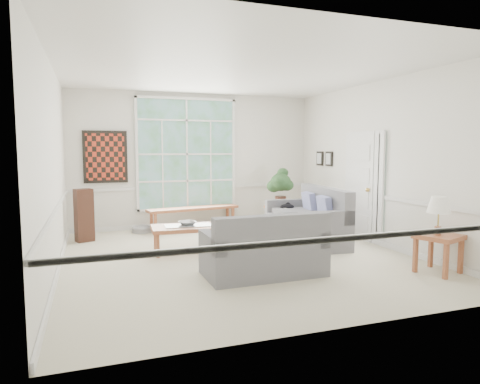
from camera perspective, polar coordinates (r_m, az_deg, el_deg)
name	(u,v)px	position (r m, az deg, el deg)	size (l,w,h in m)	color
floor	(238,257)	(7.11, -0.23, -8.67)	(5.50, 6.00, 0.01)	beige
ceiling	(238,70)	(7.00, -0.24, 15.91)	(5.50, 6.00, 0.02)	white
wall_back	(195,161)	(9.78, -5.98, 4.17)	(5.50, 0.02, 3.00)	white
wall_front	(341,177)	(4.18, 13.29, 1.92)	(5.50, 0.02, 3.00)	white
wall_left	(53,168)	(6.54, -23.70, 2.93)	(0.02, 6.00, 3.00)	white
wall_right	(381,164)	(8.21, 18.26, 3.61)	(0.02, 6.00, 3.00)	white
window_back	(187,154)	(9.69, -7.09, 5.03)	(2.30, 0.08, 2.40)	white
entry_door	(359,186)	(8.70, 15.56, 0.82)	(0.08, 0.90, 2.10)	white
door_sidelight	(379,183)	(8.18, 18.09, 1.15)	(0.08, 0.26, 1.90)	white
wall_art	(105,157)	(9.47, -17.52, 4.49)	(0.90, 0.06, 1.10)	maroon
wall_frame_near	(329,159)	(9.64, 11.73, 4.35)	(0.04, 0.26, 0.32)	black
wall_frame_far	(319,158)	(9.98, 10.55, 4.42)	(0.04, 0.26, 0.32)	black
loveseat_right	(305,215)	(8.14, 8.72, -3.11)	(1.00, 1.93, 1.04)	slate
loveseat_front	(263,243)	(6.05, 3.14, -6.84)	(1.66, 0.86, 0.90)	slate
coffee_table	(188,239)	(7.43, -6.92, -6.23)	(1.23, 0.67, 0.46)	#A75A37
pewter_bowl	(187,223)	(7.44, -7.03, -4.10)	(0.34, 0.34, 0.08)	#98989D
window_bench	(194,218)	(9.53, -6.22, -3.50)	(2.06, 0.40, 0.48)	#A75A37
end_table	(278,217)	(9.67, 5.13, -3.33)	(0.49, 0.49, 0.49)	#A75A37
houseplant	(281,187)	(9.67, 5.44, 0.72)	(0.51, 0.51, 0.87)	#2A5029
side_table	(438,254)	(6.78, 24.89, -7.46)	(0.55, 0.55, 0.56)	#A75A37
table_lamp	(438,216)	(6.62, 24.94, -2.89)	(0.32, 0.32, 0.55)	white
pet_bed	(142,229)	(9.37, -12.90, -4.84)	(0.45, 0.45, 0.13)	gray
floor_speaker	(84,215)	(8.70, -20.09, -2.94)	(0.31, 0.25, 1.01)	#3E2218
cat	(287,207)	(8.71, 6.31, -1.95)	(0.30, 0.21, 0.14)	black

